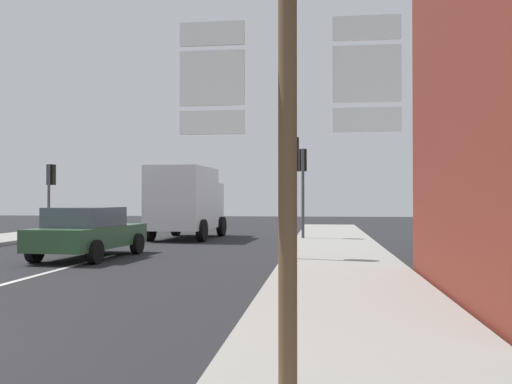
{
  "coord_description": "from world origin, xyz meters",
  "views": [
    {
      "loc": [
        6.28,
        -3.8,
        1.69
      ],
      "look_at": [
        4.77,
        8.52,
        1.87
      ],
      "focal_mm": 37.79,
      "sensor_mm": 36.0,
      "label": 1
    }
  ],
  "objects_px": {
    "delivery_truck": "(186,201)",
    "sedan_far": "(89,232)",
    "traffic_light_near_right": "(293,170)",
    "traffic_light_far_right": "(303,173)",
    "traffic_light_far_left": "(51,184)",
    "route_sign_post": "(288,170)"
  },
  "relations": [
    {
      "from": "route_sign_post",
      "to": "traffic_light_far_left",
      "type": "bearing_deg",
      "value": 122.24
    },
    {
      "from": "traffic_light_far_left",
      "to": "traffic_light_far_right",
      "type": "xyz_separation_m",
      "value": [
        11.05,
        -0.34,
        0.38
      ]
    },
    {
      "from": "traffic_light_far_right",
      "to": "traffic_light_far_left",
      "type": "bearing_deg",
      "value": 178.26
    },
    {
      "from": "traffic_light_far_left",
      "to": "delivery_truck",
      "type": "bearing_deg",
      "value": 3.61
    },
    {
      "from": "traffic_light_far_right",
      "to": "delivery_truck",
      "type": "bearing_deg",
      "value": 171.93
    },
    {
      "from": "traffic_light_near_right",
      "to": "traffic_light_far_left",
      "type": "height_order",
      "value": "traffic_light_near_right"
    },
    {
      "from": "delivery_truck",
      "to": "sedan_far",
      "type": "bearing_deg",
      "value": -96.34
    },
    {
      "from": "delivery_truck",
      "to": "traffic_light_far_right",
      "type": "xyz_separation_m",
      "value": [
        5.04,
        -0.71,
        1.13
      ]
    },
    {
      "from": "sedan_far",
      "to": "route_sign_post",
      "type": "bearing_deg",
      "value": -59.32
    },
    {
      "from": "traffic_light_near_right",
      "to": "traffic_light_far_right",
      "type": "xyz_separation_m",
      "value": [
        0.0,
        7.65,
        0.3
      ]
    },
    {
      "from": "traffic_light_near_right",
      "to": "delivery_truck",
      "type": "bearing_deg",
      "value": 121.1
    },
    {
      "from": "route_sign_post",
      "to": "traffic_light_far_right",
      "type": "xyz_separation_m",
      "value": [
        -0.5,
        17.98,
        0.87
      ]
    },
    {
      "from": "traffic_light_near_right",
      "to": "traffic_light_far_right",
      "type": "bearing_deg",
      "value": 90.0
    },
    {
      "from": "sedan_far",
      "to": "traffic_light_far_left",
      "type": "distance_m",
      "value": 9.23
    },
    {
      "from": "sedan_far",
      "to": "traffic_light_far_right",
      "type": "xyz_separation_m",
      "value": [
        5.92,
        7.16,
        2.02
      ]
    },
    {
      "from": "route_sign_post",
      "to": "delivery_truck",
      "type": "bearing_deg",
      "value": 106.52
    },
    {
      "from": "sedan_far",
      "to": "delivery_truck",
      "type": "bearing_deg",
      "value": 83.66
    },
    {
      "from": "sedan_far",
      "to": "delivery_truck",
      "type": "relative_size",
      "value": 0.85
    },
    {
      "from": "sedan_far",
      "to": "route_sign_post",
      "type": "height_order",
      "value": "route_sign_post"
    },
    {
      "from": "delivery_truck",
      "to": "route_sign_post",
      "type": "bearing_deg",
      "value": -73.48
    },
    {
      "from": "traffic_light_near_right",
      "to": "traffic_light_far_right",
      "type": "relative_size",
      "value": 0.89
    },
    {
      "from": "traffic_light_near_right",
      "to": "route_sign_post",
      "type": "bearing_deg",
      "value": -87.21
    }
  ]
}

